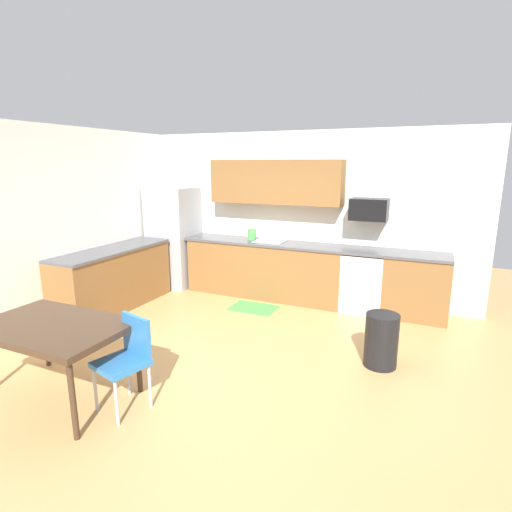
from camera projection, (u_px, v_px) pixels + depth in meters
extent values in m
plane|color=tan|center=(221.00, 358.00, 4.66)|extent=(12.00, 12.00, 0.00)
cube|color=white|center=(297.00, 215.00, 6.72)|extent=(5.80, 0.10, 2.70)
cube|color=white|center=(45.00, 228.00, 5.42)|extent=(0.10, 5.80, 2.70)
cube|color=brown|center=(265.00, 270.00, 6.77)|extent=(2.66, 0.60, 0.90)
cube|color=brown|center=(416.00, 287.00, 5.83)|extent=(0.89, 0.60, 0.90)
cube|color=brown|center=(114.00, 280.00, 6.19)|extent=(0.60, 2.00, 0.90)
cube|color=#4C4C51|center=(289.00, 244.00, 6.50)|extent=(4.80, 0.64, 0.04)
cube|color=#4C4C51|center=(111.00, 250.00, 6.08)|extent=(0.64, 2.00, 0.04)
cube|color=brown|center=(275.00, 182.00, 6.52)|extent=(2.20, 0.34, 0.70)
cube|color=#9EA0A5|center=(174.00, 237.00, 7.31)|extent=(0.76, 0.70, 1.78)
cube|color=white|center=(363.00, 282.00, 6.13)|extent=(0.60, 0.60, 0.88)
cube|color=black|center=(365.00, 252.00, 6.03)|extent=(0.60, 0.60, 0.03)
cube|color=black|center=(369.00, 209.00, 5.97)|extent=(0.54, 0.36, 0.32)
cube|color=#A5A8AD|center=(270.00, 245.00, 6.64)|extent=(0.48, 0.40, 0.14)
cylinder|color=#B2B5BA|center=(274.00, 234.00, 6.77)|extent=(0.02, 0.02, 0.24)
cube|color=#422D1E|center=(53.00, 327.00, 3.74)|extent=(1.40, 0.90, 0.06)
cylinder|color=#422D1E|center=(73.00, 401.00, 3.22)|extent=(0.05, 0.05, 0.69)
cylinder|color=#422D1E|center=(45.00, 336.00, 4.43)|extent=(0.05, 0.05, 0.69)
cylinder|color=#422D1E|center=(138.00, 359.00, 3.91)|extent=(0.05, 0.05, 0.69)
cube|color=#2D72B7|center=(121.00, 364.00, 3.60)|extent=(0.49, 0.49, 0.05)
cube|color=#2D72B7|center=(137.00, 336.00, 3.69)|extent=(0.38, 0.14, 0.40)
cylinder|color=#B2B2B7|center=(95.00, 389.00, 3.63)|extent=(0.03, 0.03, 0.42)
cylinder|color=#B2B2B7|center=(117.00, 403.00, 3.42)|extent=(0.03, 0.03, 0.42)
cylinder|color=#B2B2B7|center=(128.00, 374.00, 3.89)|extent=(0.03, 0.03, 0.42)
cylinder|color=#B2B2B7|center=(150.00, 386.00, 3.68)|extent=(0.03, 0.03, 0.42)
cylinder|color=black|center=(381.00, 340.00, 4.43)|extent=(0.36, 0.36, 0.60)
cube|color=#4CA54C|center=(253.00, 308.00, 6.26)|extent=(0.70, 0.50, 0.01)
cylinder|color=#4CA54C|center=(252.00, 235.00, 6.79)|extent=(0.14, 0.14, 0.20)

